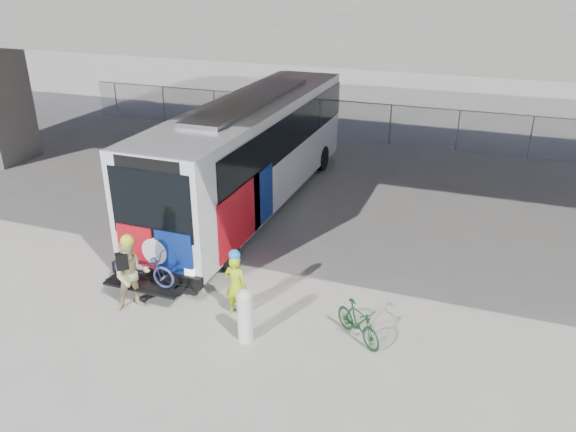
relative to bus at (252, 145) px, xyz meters
The scene contains 8 objects.
ground 4.33m from the bus, 58.03° to the right, with size 160.00×160.00×0.00m, color #9E9991.
bus is the anchor object (origin of this frame).
overpass 4.93m from the bus, 21.69° to the left, with size 40.00×16.00×7.95m.
chainlink_fence 9.05m from the bus, 77.19° to the left, with size 30.00×0.06×30.00m.
bollard 7.92m from the bus, 67.70° to the right, with size 0.34×0.34×1.29m.
cyclist_hivis 6.86m from the bus, 69.81° to the right, with size 0.57×0.38×1.70m.
cyclist_tan 7.07m from the bus, 90.66° to the right, with size 1.10×1.08×1.96m.
bike_parked 8.39m from the bus, 50.24° to the right, with size 0.42×1.48×0.89m, color #15441E.
Camera 1 is at (5.40, -13.25, 7.56)m, focal length 35.00 mm.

